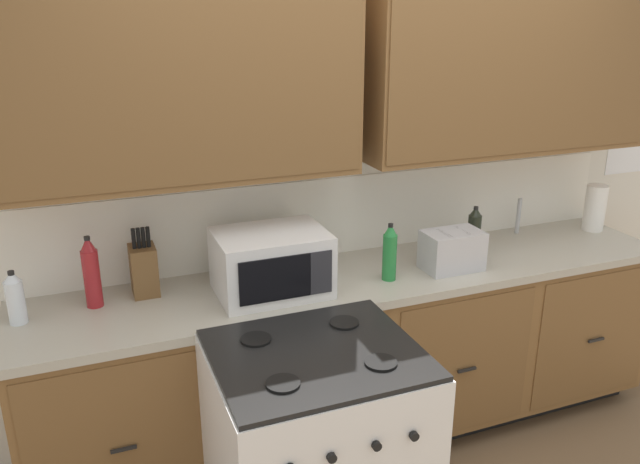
# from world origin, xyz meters

# --- Properties ---
(wall_unit) EXTENTS (4.36, 0.40, 2.39)m
(wall_unit) POSITION_xyz_m (0.00, 0.50, 1.64)
(wall_unit) COLOR silver
(wall_unit) RESTS_ON ground_plane
(counter_run) EXTENTS (3.19, 0.64, 0.92)m
(counter_run) POSITION_xyz_m (0.00, 0.30, 0.47)
(counter_run) COLOR black
(counter_run) RESTS_ON ground_plane
(stove_range) EXTENTS (0.76, 0.68, 0.95)m
(stove_range) POSITION_xyz_m (-0.50, -0.33, 0.47)
(stove_range) COLOR white
(stove_range) RESTS_ON ground_plane
(microwave) EXTENTS (0.48, 0.37, 0.28)m
(microwave) POSITION_xyz_m (-0.48, 0.26, 1.06)
(microwave) COLOR white
(microwave) RESTS_ON counter_run
(toaster) EXTENTS (0.28, 0.18, 0.19)m
(toaster) POSITION_xyz_m (0.41, 0.20, 1.02)
(toaster) COLOR #B7B7BC
(toaster) RESTS_ON counter_run
(knife_block) EXTENTS (0.11, 0.14, 0.31)m
(knife_block) POSITION_xyz_m (-1.00, 0.45, 1.04)
(knife_block) COLOR brown
(knife_block) RESTS_ON counter_run
(sink_faucet) EXTENTS (0.02, 0.02, 0.20)m
(sink_faucet) POSITION_xyz_m (1.04, 0.51, 1.02)
(sink_faucet) COLOR #B2B5BA
(sink_faucet) RESTS_ON counter_run
(paper_towel_roll) EXTENTS (0.12, 0.12, 0.26)m
(paper_towel_roll) POSITION_xyz_m (1.47, 0.40, 1.05)
(paper_towel_roll) COLOR white
(paper_towel_roll) RESTS_ON counter_run
(bottle_green) EXTENTS (0.07, 0.07, 0.27)m
(bottle_green) POSITION_xyz_m (0.07, 0.20, 1.05)
(bottle_green) COLOR #237A38
(bottle_green) RESTS_ON counter_run
(bottle_clear) EXTENTS (0.07, 0.07, 0.22)m
(bottle_clear) POSITION_xyz_m (-1.51, 0.35, 1.03)
(bottle_clear) COLOR silver
(bottle_clear) RESTS_ON counter_run
(bottle_red) EXTENTS (0.07, 0.07, 0.31)m
(bottle_red) POSITION_xyz_m (-1.22, 0.40, 1.07)
(bottle_red) COLOR maroon
(bottle_red) RESTS_ON counter_run
(bottle_dark) EXTENTS (0.07, 0.07, 0.24)m
(bottle_dark) POSITION_xyz_m (0.65, 0.37, 1.04)
(bottle_dark) COLOR black
(bottle_dark) RESTS_ON counter_run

